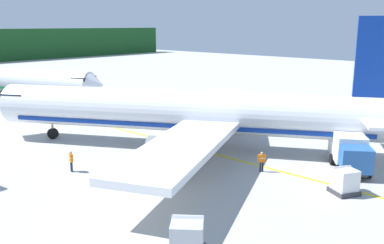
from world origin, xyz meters
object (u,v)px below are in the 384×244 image
Objects in this scene: crew_marshaller at (71,160)px; crew_loader_left at (262,160)px; service_truck_baggage at (349,150)px; airliner_foreground at (191,112)px; cargo_container_mid at (344,181)px; cargo_container_far at (187,239)px.

crew_marshaller reaches higher than crew_loader_left.
airliner_foreground is at bearing 108.07° from service_truck_baggage.
cargo_container_mid is at bearing -160.22° from service_truck_baggage.
cargo_container_far reaches higher than cargo_container_mid.
airliner_foreground is at bearing 86.54° from cargo_container_mid.
cargo_container_far reaches higher than crew_loader_left.
crew_marshaller is (-15.32, 15.63, -0.58)m from service_truck_baggage.
crew_loader_left is at bearing 17.63° from cargo_container_far.
service_truck_baggage is 21.89m from crew_marshaller.
cargo_container_far is (-12.99, 2.45, 0.07)m from cargo_container_mid.
crew_loader_left is (-1.04, -8.41, -2.44)m from airliner_foreground.
crew_marshaller is at bearing 120.11° from cargo_container_mid.
airliner_foreground reaches higher than service_truck_baggage.
crew_marshaller is at bearing 79.28° from cargo_container_far.
airliner_foreground is 15.07× the size of cargo_container_far.
crew_loader_left is (10.00, -10.96, -0.03)m from crew_marshaller.
service_truck_baggage reaches higher than cargo_container_far.
cargo_container_far is at bearing 178.15° from service_truck_baggage.
cargo_container_far reaches higher than crew_marshaller.
service_truck_baggage is 2.91× the size of cargo_container_mid.
airliner_foreground is 8.82m from crew_loader_left.
service_truck_baggage is 2.53× the size of cargo_container_far.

